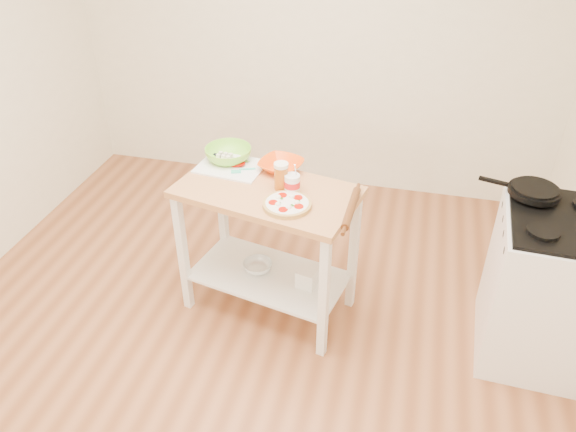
{
  "coord_description": "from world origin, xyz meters",
  "views": [
    {
      "loc": [
        0.86,
        -2.15,
        2.58
      ],
      "look_at": [
        0.2,
        0.53,
        0.74
      ],
      "focal_mm": 35.0,
      "sensor_mm": 36.0,
      "label": 1
    }
  ],
  "objects_px": {
    "green_bowl": "(228,154)",
    "shelf_glass_bowl": "(258,266)",
    "orange_bowl": "(281,166)",
    "rolling_pin": "(351,208)",
    "cutting_board": "(231,166)",
    "skillet": "(533,191)",
    "beer_pint": "(281,176)",
    "pizza": "(287,204)",
    "knife": "(225,157)",
    "prep_island": "(268,226)",
    "yogurt_tub": "(292,184)",
    "gas_stove": "(544,287)",
    "shelf_bin": "(307,278)",
    "spatula": "(242,170)"
  },
  "relations": [
    {
      "from": "spatula",
      "to": "yogurt_tub",
      "type": "distance_m",
      "value": 0.38
    },
    {
      "from": "prep_island",
      "to": "beer_pint",
      "type": "relative_size",
      "value": 6.82
    },
    {
      "from": "skillet",
      "to": "beer_pint",
      "type": "height_order",
      "value": "beer_pint"
    },
    {
      "from": "rolling_pin",
      "to": "yogurt_tub",
      "type": "bearing_deg",
      "value": 160.41
    },
    {
      "from": "gas_stove",
      "to": "knife",
      "type": "xyz_separation_m",
      "value": [
        -1.98,
        0.27,
        0.44
      ]
    },
    {
      "from": "pizza",
      "to": "green_bowl",
      "type": "xyz_separation_m",
      "value": [
        -0.49,
        0.43,
        0.03
      ]
    },
    {
      "from": "prep_island",
      "to": "cutting_board",
      "type": "height_order",
      "value": "cutting_board"
    },
    {
      "from": "skillet",
      "to": "yogurt_tub",
      "type": "distance_m",
      "value": 1.33
    },
    {
      "from": "gas_stove",
      "to": "shelf_glass_bowl",
      "type": "xyz_separation_m",
      "value": [
        -1.7,
        0.01,
        -0.18
      ]
    },
    {
      "from": "shelf_bin",
      "to": "gas_stove",
      "type": "bearing_deg",
      "value": 2.41
    },
    {
      "from": "pizza",
      "to": "cutting_board",
      "type": "bearing_deg",
      "value": 141.46
    },
    {
      "from": "prep_island",
      "to": "shelf_bin",
      "type": "relative_size",
      "value": 9.77
    },
    {
      "from": "prep_island",
      "to": "yogurt_tub",
      "type": "bearing_deg",
      "value": 3.17
    },
    {
      "from": "orange_bowl",
      "to": "green_bowl",
      "type": "bearing_deg",
      "value": 173.86
    },
    {
      "from": "gas_stove",
      "to": "spatula",
      "type": "bearing_deg",
      "value": 178.4
    },
    {
      "from": "cutting_board",
      "to": "shelf_bin",
      "type": "height_order",
      "value": "cutting_board"
    },
    {
      "from": "shelf_bin",
      "to": "beer_pint",
      "type": "bearing_deg",
      "value": 159.78
    },
    {
      "from": "cutting_board",
      "to": "shelf_glass_bowl",
      "type": "bearing_deg",
      "value": -34.62
    },
    {
      "from": "rolling_pin",
      "to": "green_bowl",
      "type": "bearing_deg",
      "value": 154.62
    },
    {
      "from": "gas_stove",
      "to": "cutting_board",
      "type": "xyz_separation_m",
      "value": [
        -1.91,
        0.19,
        0.43
      ]
    },
    {
      "from": "green_bowl",
      "to": "shelf_glass_bowl",
      "type": "relative_size",
      "value": 1.53
    },
    {
      "from": "skillet",
      "to": "cutting_board",
      "type": "bearing_deg",
      "value": -164.19
    },
    {
      "from": "orange_bowl",
      "to": "rolling_pin",
      "type": "distance_m",
      "value": 0.6
    },
    {
      "from": "knife",
      "to": "orange_bowl",
      "type": "xyz_separation_m",
      "value": [
        0.38,
        -0.05,
        0.01
      ]
    },
    {
      "from": "pizza",
      "to": "shelf_glass_bowl",
      "type": "relative_size",
      "value": 1.43
    },
    {
      "from": "prep_island",
      "to": "orange_bowl",
      "type": "height_order",
      "value": "orange_bowl"
    },
    {
      "from": "skillet",
      "to": "shelf_glass_bowl",
      "type": "xyz_separation_m",
      "value": [
        -1.55,
        -0.19,
        -0.69
      ]
    },
    {
      "from": "skillet",
      "to": "orange_bowl",
      "type": "bearing_deg",
      "value": -165.51
    },
    {
      "from": "rolling_pin",
      "to": "beer_pint",
      "type": "bearing_deg",
      "value": 161.42
    },
    {
      "from": "cutting_board",
      "to": "rolling_pin",
      "type": "distance_m",
      "value": 0.86
    },
    {
      "from": "cutting_board",
      "to": "shelf_glass_bowl",
      "type": "relative_size",
      "value": 2.27
    },
    {
      "from": "spatula",
      "to": "orange_bowl",
      "type": "bearing_deg",
      "value": 1.37
    },
    {
      "from": "pizza",
      "to": "yogurt_tub",
      "type": "height_order",
      "value": "yogurt_tub"
    },
    {
      "from": "gas_stove",
      "to": "shelf_glass_bowl",
      "type": "distance_m",
      "value": 1.71
    },
    {
      "from": "yogurt_tub",
      "to": "shelf_bin",
      "type": "bearing_deg",
      "value": -24.31
    },
    {
      "from": "pizza",
      "to": "knife",
      "type": "height_order",
      "value": "pizza"
    },
    {
      "from": "prep_island",
      "to": "skillet",
      "type": "distance_m",
      "value": 1.52
    },
    {
      "from": "skillet",
      "to": "orange_bowl",
      "type": "distance_m",
      "value": 1.44
    },
    {
      "from": "orange_bowl",
      "to": "rolling_pin",
      "type": "height_order",
      "value": "orange_bowl"
    },
    {
      "from": "yogurt_tub",
      "to": "gas_stove",
      "type": "bearing_deg",
      "value": 0.27
    },
    {
      "from": "skillet",
      "to": "yogurt_tub",
      "type": "relative_size",
      "value": 2.24
    },
    {
      "from": "green_bowl",
      "to": "prep_island",
      "type": "bearing_deg",
      "value": -40.33
    },
    {
      "from": "prep_island",
      "to": "shelf_glass_bowl",
      "type": "bearing_deg",
      "value": 162.29
    },
    {
      "from": "yogurt_tub",
      "to": "orange_bowl",
      "type": "bearing_deg",
      "value": 118.61
    },
    {
      "from": "beer_pint",
      "to": "rolling_pin",
      "type": "xyz_separation_m",
      "value": [
        0.43,
        -0.14,
        -0.06
      ]
    },
    {
      "from": "cutting_board",
      "to": "orange_bowl",
      "type": "relative_size",
      "value": 1.67
    },
    {
      "from": "gas_stove",
      "to": "orange_bowl",
      "type": "relative_size",
      "value": 4.32
    },
    {
      "from": "pizza",
      "to": "knife",
      "type": "xyz_separation_m",
      "value": [
        -0.52,
        0.44,
        0.0
      ]
    },
    {
      "from": "skillet",
      "to": "knife",
      "type": "relative_size",
      "value": 1.6
    },
    {
      "from": "orange_bowl",
      "to": "shelf_glass_bowl",
      "type": "distance_m",
      "value": 0.68
    }
  ]
}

